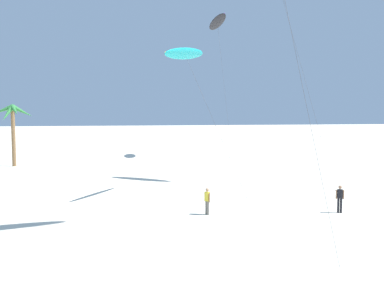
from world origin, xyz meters
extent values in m
cylinder|color=olive|center=(-14.05, 47.98, 3.26)|extent=(0.42, 0.42, 6.51)
cone|color=#33843D|center=(-13.03, 48.07, 5.98)|extent=(2.34, 0.77, 1.56)
cone|color=#33843D|center=(-13.61, 48.97, 6.14)|extent=(1.46, 2.38, 1.29)
cone|color=#33843D|center=(-14.50, 48.95, 6.10)|extent=(1.50, 2.36, 1.35)
cone|color=#33843D|center=(-15.12, 47.91, 6.11)|extent=(2.38, 0.71, 1.33)
cone|color=#33843D|center=(-14.36, 47.16, 5.78)|extent=(1.29, 2.18, 1.90)
cone|color=#33843D|center=(-13.58, 47.01, 6.12)|extent=(1.52, 2.36, 1.32)
cylinder|color=#4C4C51|center=(5.57, 15.94, 10.20)|extent=(2.69, 5.39, 20.40)
ellipsoid|color=#19B2B7|center=(2.53, 28.96, 10.33)|extent=(4.03, 5.57, 1.51)
ellipsoid|color=yellow|center=(2.53, 28.96, 10.37)|extent=(3.68, 5.34, 0.93)
cylinder|color=#4C4C51|center=(4.41, 26.73, 5.12)|extent=(3.77, 4.48, 10.25)
cylinder|color=#4C4C51|center=(12.68, 31.91, 8.86)|extent=(3.33, 5.34, 17.73)
ellipsoid|color=black|center=(9.80, 54.12, 17.26)|extent=(2.07, 5.47, 1.88)
ellipsoid|color=purple|center=(9.80, 54.12, 17.30)|extent=(1.17, 5.50, 1.52)
cylinder|color=#4C4C51|center=(10.10, 50.84, 8.58)|extent=(0.61, 6.57, 17.16)
cylinder|color=slate|center=(3.11, 23.16, 0.42)|extent=(0.14, 0.14, 0.83)
cylinder|color=slate|center=(3.19, 23.01, 0.42)|extent=(0.14, 0.14, 0.83)
cube|color=yellow|center=(3.15, 23.09, 1.12)|extent=(0.32, 0.36, 0.56)
cylinder|color=tan|center=(3.04, 23.27, 1.08)|extent=(0.09, 0.09, 0.56)
cylinder|color=tan|center=(3.25, 22.90, 1.08)|extent=(0.09, 0.09, 0.56)
sphere|color=tan|center=(3.15, 23.09, 1.53)|extent=(0.21, 0.21, 0.21)
cylinder|color=black|center=(11.41, 22.39, 0.46)|extent=(0.14, 0.14, 0.92)
cylinder|color=black|center=(11.25, 22.44, 0.46)|extent=(0.14, 0.14, 0.92)
cube|color=black|center=(11.33, 22.41, 1.19)|extent=(0.35, 0.28, 0.55)
cylinder|color=#9E7051|center=(11.53, 22.35, 1.15)|extent=(0.09, 0.09, 0.56)
cylinder|color=#9E7051|center=(11.13, 22.47, 1.15)|extent=(0.09, 0.09, 0.56)
sphere|color=#9E7051|center=(11.33, 22.41, 1.60)|extent=(0.21, 0.21, 0.21)
camera|label=1|loc=(-1.51, -3.57, 6.59)|focal=42.36mm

